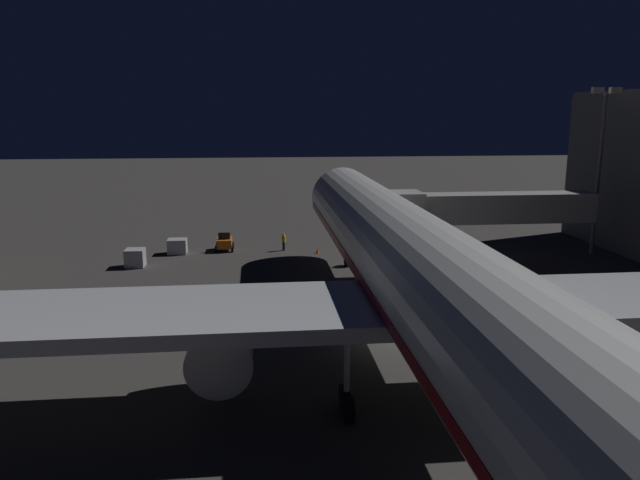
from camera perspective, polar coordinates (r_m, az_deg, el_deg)
ground_plane at (r=38.25m, az=6.86°, el=-9.56°), size 320.00×320.00×0.00m
airliner_at_gate at (r=28.23m, az=11.15°, el=-5.11°), size 56.39×69.70×20.70m
jet_bridge at (r=53.52m, az=14.19°, el=2.91°), size 18.62×3.40×7.44m
apron_floodlight_mast at (r=65.69m, az=25.05°, el=7.05°), size 2.90×0.50×16.42m
baggage_tug_lead at (r=63.00m, az=-9.06°, el=-0.28°), size 1.86×2.35×1.95m
baggage_container_mid_row at (r=58.23m, az=-17.15°, el=-1.63°), size 1.70×1.76×1.66m
baggage_container_far_row at (r=62.53m, az=-13.40°, el=-0.59°), size 1.87×1.70×1.49m
ground_crew_near_nose_gear at (r=62.23m, az=-3.47°, el=-0.08°), size 0.40×0.40×1.84m
traffic_cone_nose_port at (r=61.64m, az=3.84°, el=-0.91°), size 0.36×0.36×0.55m
traffic_cone_nose_starboard at (r=61.05m, az=-0.24°, el=-1.01°), size 0.36×0.36×0.55m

